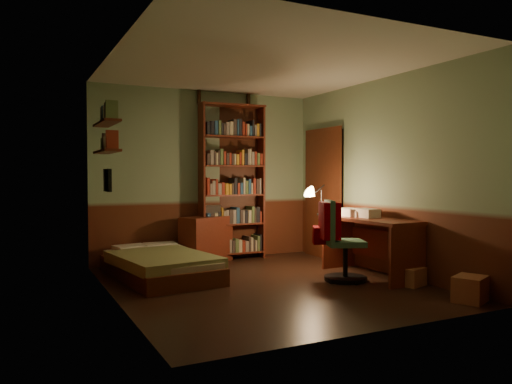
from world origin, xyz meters
name	(u,v)px	position (x,y,z in m)	size (l,w,h in m)	color
floor	(265,285)	(0.00, 0.00, -0.01)	(3.50, 4.00, 0.02)	black
ceiling	(265,65)	(0.00, 0.00, 2.61)	(3.50, 4.00, 0.02)	silver
wall_back	(206,176)	(0.00, 2.01, 1.30)	(3.50, 0.02, 2.60)	gray
wall_left	(114,176)	(-1.76, 0.00, 1.30)	(0.02, 4.00, 2.60)	gray
wall_right	(382,176)	(1.76, 0.00, 1.30)	(0.02, 4.00, 2.60)	gray
wall_front	(377,176)	(0.00, -2.01, 1.30)	(3.50, 0.02, 2.60)	gray
doorway	(324,195)	(1.72, 1.30, 1.00)	(0.06, 0.90, 2.00)	black
door_trim	(323,195)	(1.69, 1.30, 1.00)	(0.02, 0.98, 2.08)	#451E0F
bed	(159,256)	(-1.02, 0.97, 0.28)	(0.99, 1.85, 0.55)	olive
dresser	(206,239)	(-0.09, 1.76, 0.34)	(0.77, 0.39, 0.69)	#592013
mini_stereo	(211,210)	(0.04, 1.89, 0.76)	(0.29, 0.23, 0.16)	#B2B2B7
bookshelf	(232,182)	(0.37, 1.85, 1.20)	(1.03, 0.32, 2.40)	#592013
bottle_left	(199,96)	(-0.13, 1.96, 2.51)	(0.06, 0.06, 0.23)	black
bottle_right	(248,99)	(0.71, 1.96, 2.51)	(0.06, 0.06, 0.23)	black
desk	(370,247)	(1.44, -0.16, 0.38)	(0.58, 1.40, 0.75)	#592013
paper_stack	(355,212)	(1.44, 0.16, 0.81)	(0.19, 0.26, 0.11)	silver
desk_lamp	(321,194)	(1.16, 0.55, 1.05)	(0.18, 0.18, 0.59)	black
office_chair	(346,235)	(0.99, -0.25, 0.56)	(0.56, 0.50, 1.13)	#3A6647
red_jacket	(315,171)	(0.70, 0.00, 1.35)	(0.21, 0.38, 0.45)	#8B0006
wall_shelf_lower	(107,152)	(-1.64, 1.10, 1.60)	(0.20, 0.90, 0.03)	#592013
wall_shelf_upper	(106,123)	(-1.64, 1.10, 1.95)	(0.20, 0.90, 0.03)	#592013
framed_picture	(107,180)	(-1.72, 0.60, 1.25)	(0.04, 0.32, 0.26)	black
cardboard_box_a	(470,289)	(1.53, -1.65, 0.13)	(0.35, 0.28, 0.27)	#9F6140
cardboard_box_b	(411,277)	(1.53, -0.81, 0.11)	(0.30, 0.25, 0.21)	#9F6140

